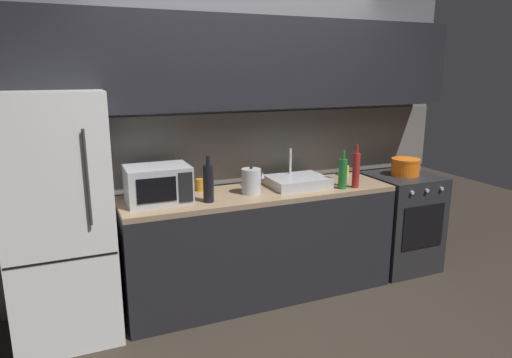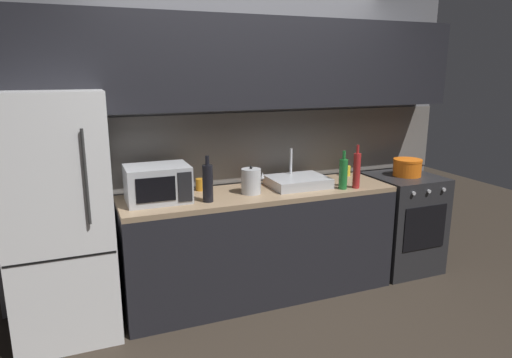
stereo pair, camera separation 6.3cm
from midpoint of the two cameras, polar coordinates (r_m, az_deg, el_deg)
ground_plane at (r=3.27m, az=6.61°, el=-20.93°), size 10.00×10.00×0.00m
back_wall at (r=3.79m, az=-1.75°, el=9.07°), size 3.96×0.44×2.50m
counter_run at (r=3.77m, az=0.02°, el=-8.16°), size 2.22×0.60×0.90m
refrigerator at (r=3.38m, az=-24.05°, el=-4.61°), size 0.68×0.69×1.72m
oven_range at (r=4.50m, az=17.36°, el=-5.13°), size 0.60×0.62×0.90m
microwave at (r=3.39m, az=-12.82°, el=-0.63°), size 0.46×0.35×0.27m
sink_basin at (r=3.79m, az=4.75°, el=-0.29°), size 0.48×0.38×0.30m
kettle at (r=3.54m, az=-1.10°, el=-0.27°), size 0.19×0.15×0.22m
wine_bottle_red at (r=3.79m, az=12.07°, el=1.15°), size 0.06×0.06×0.36m
wine_bottle_green at (r=3.74m, az=10.44°, el=0.73°), size 0.07×0.07×0.32m
wine_bottle_dark at (r=3.32m, az=-6.58°, el=-0.49°), size 0.08×0.08×0.35m
mug_yellow at (r=4.24m, az=10.77°, el=1.07°), size 0.07×0.07×0.09m
mug_orange at (r=3.79m, az=-1.20°, el=-0.13°), size 0.08×0.08×0.10m
mug_amber at (r=3.66m, az=-7.58°, el=-0.73°), size 0.07×0.07×0.10m
cooking_pot at (r=4.38m, az=17.97°, el=1.47°), size 0.26×0.26×0.16m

